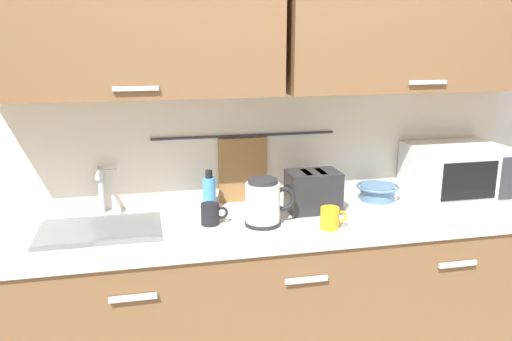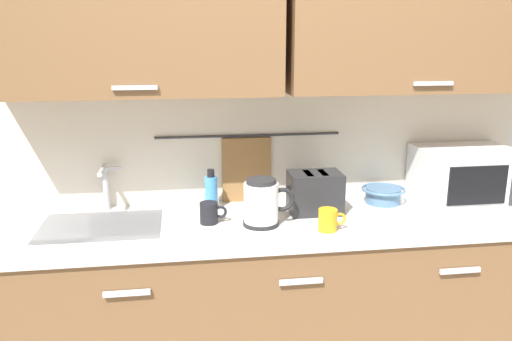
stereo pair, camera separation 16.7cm
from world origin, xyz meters
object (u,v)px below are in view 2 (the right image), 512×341
Objects in this scene: mug_by_kettle at (328,220)px; dish_soap_bottle at (211,192)px; electric_kettle at (262,203)px; mixing_bowl at (383,194)px; microwave at (465,175)px; mug_near_sink at (210,213)px; toaster at (315,192)px.

dish_soap_bottle is at bearing 143.37° from mug_by_kettle.
electric_kettle is 0.29m from mug_by_kettle.
dish_soap_bottle reaches higher than mixing_bowl.
microwave is at bearing -2.95° from dish_soap_bottle.
dish_soap_bottle is 0.92× the size of mixing_bowl.
mug_near_sink is 0.50m from toaster.
electric_kettle is at bearing -153.70° from toaster.
electric_kettle is 0.68m from mixing_bowl.
microwave is at bearing 3.28° from toaster.
electric_kettle reaches higher than dish_soap_bottle.
mixing_bowl is 0.38m from toaster.
microwave is 1.05m from electric_kettle.
toaster is 0.25m from mug_by_kettle.
mixing_bowl is at bearing 10.85° from mug_near_sink.
mixing_bowl is (0.84, -0.02, -0.04)m from dish_soap_bottle.
mug_near_sink reaches higher than mixing_bowl.
toaster is (-0.37, -0.09, 0.05)m from mixing_bowl.
toaster is 2.13× the size of mug_by_kettle.
mug_near_sink is 0.88m from mixing_bowl.
mug_near_sink is at bearing 166.42° from electric_kettle.
microwave is at bearing -6.08° from mixing_bowl.
mug_near_sink is 0.52m from mug_by_kettle.
mixing_bowl is 0.84× the size of toaster.
dish_soap_bottle reaches higher than mug_by_kettle.
electric_kettle reaches higher than mixing_bowl.
microwave reaches higher than mug_near_sink.
microwave is at bearing 20.37° from mug_by_kettle.
toaster is (0.47, -0.11, 0.01)m from dish_soap_bottle.
microwave is 1.27m from mug_near_sink.
toaster is (-0.77, -0.04, -0.04)m from microwave.
microwave reaches higher than mixing_bowl.
electric_kettle is 1.89× the size of mug_by_kettle.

